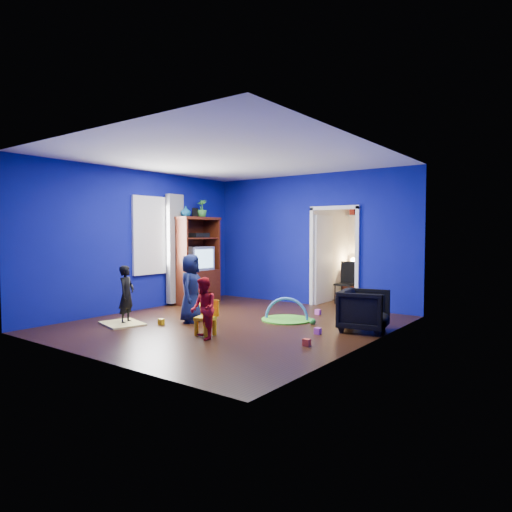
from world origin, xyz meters
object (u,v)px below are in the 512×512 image
Objects in this scene: hopper_ball at (198,310)px; study_desk at (363,283)px; child_navy at (191,288)px; tv_armoire at (196,260)px; child_black at (127,295)px; crt_tv at (197,258)px; play_mat at (287,320)px; vase at (186,211)px; toddler_red at (203,308)px; armchair at (364,310)px; folding_chair at (345,283)px; kid_chair at (205,320)px.

hopper_ball is 4.52m from study_desk.
tv_armoire reaches higher than child_navy.
child_black is 2.59m from crt_tv.
child_navy is 1.33× the size of play_mat.
child_black is at bearing -111.70° from study_desk.
crt_tv is (0.04, 0.00, 0.04)m from tv_armoire.
hopper_ball is at bearing -15.48° from child_navy.
child_black is 4.35× the size of vase.
crt_tv reaches higher than toddler_red.
armchair is 2.86m from folding_chair.
folding_chair is (1.35, 3.35, 0.28)m from hopper_ball.
hopper_ball is at bearing -45.18° from crt_tv.
tv_armoire reaches higher than play_mat.
study_desk is (1.35, 4.31, 0.19)m from hopper_ball.
study_desk reaches higher than hopper_ball.
vase is at bearing -131.68° from study_desk.
folding_chair reaches higher than armchair.
child_navy is (-2.80, -1.17, 0.27)m from armchair.
toddler_red is (-1.72, -1.98, 0.13)m from armchair.
vase is at bearing -97.59° from crt_tv.
tv_armoire is at bearing -145.92° from folding_chair.
crt_tv is 3.43m from kid_chair.
child_navy is 4.75m from study_desk.
kid_chair is 1.85m from play_mat.
hopper_ball is 0.40× the size of play_mat.
kid_chair is 0.54× the size of folding_chair.
child_navy reaches higher than child_black.
crt_tv is 2.20m from hopper_ball.
crt_tv is at bearing 169.54° from play_mat.
study_desk is at bearing 89.78° from play_mat.
tv_armoire is at bearing 15.20° from child_navy.
kid_chair is 5.19m from study_desk.
study_desk is at bearing 45.89° from crt_tv.
play_mat is at bearing 78.30° from armchair.
crt_tv is (-4.28, 0.52, 0.68)m from armchair.
tv_armoire is at bearing -8.26° from child_black.
vase is 0.26× the size of folding_chair.
crt_tv reaches higher than kid_chair.
toddler_red is at bearing -92.29° from study_desk.
tv_armoire is 5.39× the size of hopper_ball.
folding_chair is at bearing 68.10° from hopper_ball.
crt_tv is at bearing -145.54° from folding_chair.
child_navy is 2.53m from vase.
crt_tv reaches higher than play_mat.
armchair is 3.16× the size of vase.
tv_armoire is (-4.32, 0.52, 0.64)m from armchair.
folding_chair is (0.37, 4.21, 0.21)m from kid_chair.
armchair is 2.62m from toddler_red.
kid_chair is (2.45, -2.01, -1.83)m from vase.
crt_tv is 1.92× the size of hopper_ball.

